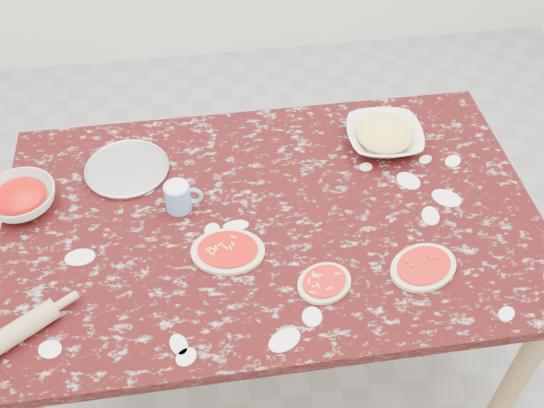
{
  "coord_description": "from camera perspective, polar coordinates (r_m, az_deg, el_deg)",
  "views": [
    {
      "loc": [
        -0.18,
        -1.25,
        2.17
      ],
      "look_at": [
        0.0,
        0.0,
        0.8
      ],
      "focal_mm": 41.84,
      "sensor_mm": 36.0,
      "label": 1
    }
  ],
  "objects": [
    {
      "name": "sauce_bowl",
      "position": [
        2.04,
        -21.63,
        0.44
      ],
      "size": [
        0.23,
        0.23,
        0.07
      ],
      "primitive_type": "imported",
      "rotation": [
        0.0,
        0.0,
        0.11
      ],
      "color": "white",
      "rests_on": "worktable"
    },
    {
      "name": "pizza_tray",
      "position": [
        2.08,
        -12.89,
        3.04
      ],
      "size": [
        0.34,
        0.34,
        0.01
      ],
      "primitive_type": "cylinder",
      "rotation": [
        0.0,
        0.0,
        -0.37
      ],
      "color": "#B2B2B7",
      "rests_on": "worktable"
    },
    {
      "name": "cheese_bowl",
      "position": [
        2.14,
        10.04,
        5.92
      ],
      "size": [
        0.27,
        0.27,
        0.06
      ],
      "primitive_type": "imported",
      "rotation": [
        0.0,
        0.0,
        -0.08
      ],
      "color": "white",
      "rests_on": "worktable"
    },
    {
      "name": "ground",
      "position": [
        2.51,
        -0.0,
        -12.51
      ],
      "size": [
        4.0,
        4.0,
        0.0
      ],
      "primitive_type": "plane",
      "color": "gray"
    },
    {
      "name": "flour_mug",
      "position": [
        1.91,
        -8.37,
        0.65
      ],
      "size": [
        0.12,
        0.08,
        0.09
      ],
      "color": "#6A92DB",
      "rests_on": "worktable"
    },
    {
      "name": "pizza_right",
      "position": [
        1.81,
        13.46,
        -5.54
      ],
      "size": [
        0.24,
        0.22,
        0.02
      ],
      "color": "beige",
      "rests_on": "worktable"
    },
    {
      "name": "rolling_pin",
      "position": [
        1.75,
        -22.83,
        -11.11
      ],
      "size": [
        0.26,
        0.2,
        0.06
      ],
      "primitive_type": "cylinder",
      "rotation": [
        0.0,
        1.57,
        0.59
      ],
      "color": "tan",
      "rests_on": "worktable"
    },
    {
      "name": "pizza_left",
      "position": [
        1.8,
        -4.0,
        -4.24
      ],
      "size": [
        0.23,
        0.19,
        0.02
      ],
      "color": "beige",
      "rests_on": "worktable"
    },
    {
      "name": "pizza_mid",
      "position": [
        1.74,
        4.72,
        -7.09
      ],
      "size": [
        0.19,
        0.18,
        0.02
      ],
      "color": "beige",
      "rests_on": "worktable"
    },
    {
      "name": "worktable",
      "position": [
        1.96,
        -0.0,
        -2.64
      ],
      "size": [
        1.6,
        1.0,
        0.75
      ],
      "color": "black",
      "rests_on": "ground"
    }
  ]
}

